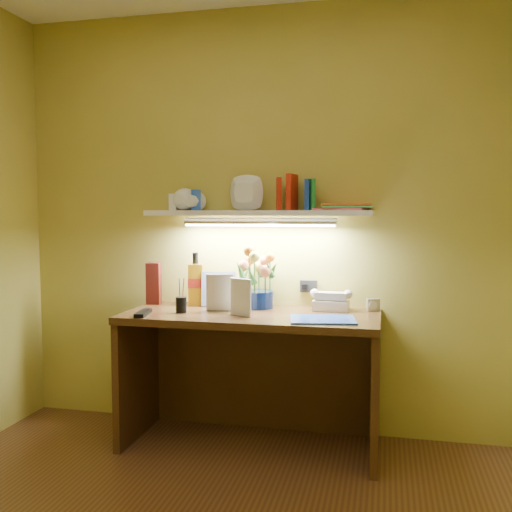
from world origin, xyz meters
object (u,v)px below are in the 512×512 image
at_px(flower_bouquet, 256,278).
at_px(telephone, 331,300).
at_px(desk_clock, 373,305).
at_px(whisky_bottle, 196,279).
at_px(desk, 251,380).

bearing_deg(flower_bouquet, telephone, 1.30).
relative_size(flower_bouquet, desk_clock, 4.99).
bearing_deg(desk_clock, whisky_bottle, 161.95).
relative_size(desk, whisky_bottle, 4.45).
bearing_deg(flower_bouquet, whisky_bottle, 178.24).
bearing_deg(telephone, desk, -155.01).
relative_size(flower_bouquet, whisky_bottle, 1.10).
bearing_deg(desk, telephone, 24.36).
bearing_deg(telephone, desk_clock, 7.05).
bearing_deg(desk, flower_bouquet, 93.16).
xyz_separation_m(desk_clock, whisky_bottle, (-1.04, -0.02, 0.12)).
relative_size(desk, telephone, 7.08).
xyz_separation_m(telephone, whisky_bottle, (-0.81, 0.00, 0.10)).
distance_m(desk, flower_bouquet, 0.58).
height_order(flower_bouquet, whisky_bottle, flower_bouquet).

